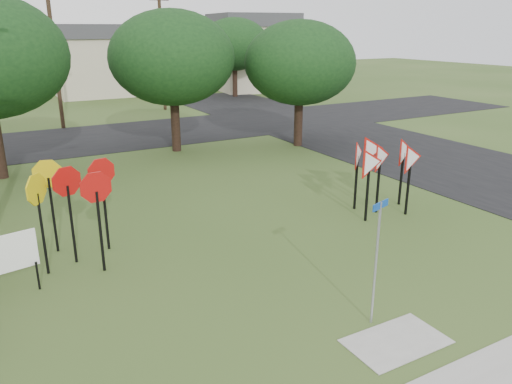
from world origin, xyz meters
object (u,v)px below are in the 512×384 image
yield_sign_cluster (382,159)px  info_board (10,255)px  street_name_sign (376,255)px  stop_sign_cluster (71,191)px

yield_sign_cluster → info_board: bearing=-179.3°
street_name_sign → info_board: size_ratio=1.79×
info_board → yield_sign_cluster: bearing=0.7°
stop_sign_cluster → yield_sign_cluster: (9.63, -0.99, -0.14)m
street_name_sign → stop_sign_cluster: size_ratio=1.02×
street_name_sign → yield_sign_cluster: street_name_sign is taller
street_name_sign → info_board: 8.13m
stop_sign_cluster → info_board: stop_sign_cluster is taller
yield_sign_cluster → info_board: (-11.26, -0.13, -0.80)m
street_name_sign → yield_sign_cluster: size_ratio=0.86×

